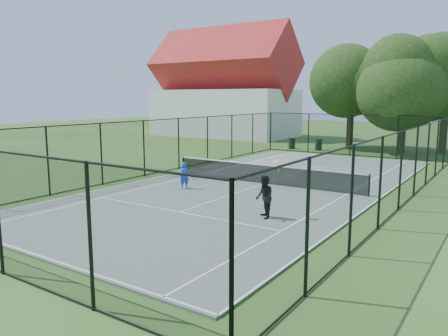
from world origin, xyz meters
The scene contains 12 objects.
ground centered at (0.00, 0.00, 0.00)m, with size 120.00×120.00×0.00m, color #2A4D1A.
tennis_court centered at (0.00, 0.00, 0.03)m, with size 11.00×24.00×0.06m, color slate.
tennis_net centered at (0.00, 0.00, 0.58)m, with size 10.08×0.08×0.95m.
fence centered at (0.00, 0.00, 1.50)m, with size 13.10×26.10×3.00m.
tree_near_left centered at (-1.57, 17.71, 4.96)m, with size 6.19×6.19×8.07m.
tree_near_mid centered at (2.79, 16.52, 5.14)m, with size 6.38×6.38×8.34m.
tree_near_right centered at (5.39, 18.24, 5.13)m, with size 5.85×5.85×8.07m.
building centered at (-17.00, 22.00, 4.93)m, with size 15.30×8.15×11.87m.
trash_bin_left centered at (-5.35, 14.61, 0.45)m, with size 0.58×0.58×0.90m.
trash_bin_right centered at (-3.16, 14.91, 0.46)m, with size 0.58×0.58×0.91m.
player_blue centered at (-2.45, -3.04, 0.66)m, with size 0.83×0.52×1.20m.
player_black centered at (2.93, -5.37, 0.80)m, with size 1.03×0.94×2.44m.
Camera 1 is at (9.90, -18.29, 4.17)m, focal length 35.00 mm.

